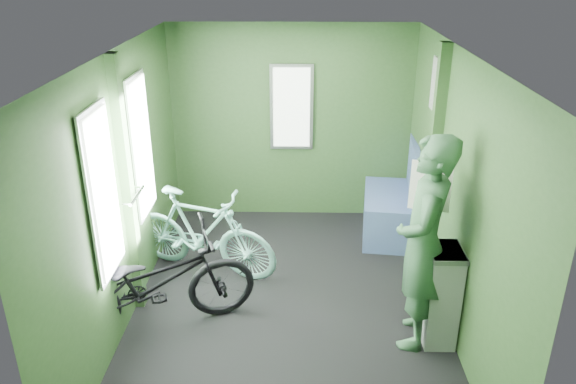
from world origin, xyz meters
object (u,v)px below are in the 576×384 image
Objects in this scene: bench_seat at (391,209)px; passenger at (424,244)px; waste_box at (441,296)px; bicycle_black at (159,327)px; bicycle_mint at (204,273)px.

passenger is at bearing -85.48° from bench_seat.
passenger is 2.10× the size of waste_box.
bench_seat is (2.27, 1.81, 0.31)m from bicycle_black.
bicycle_mint is (0.26, 0.90, 0.00)m from bicycle_black.
bicycle_black is at bearing -76.95° from passenger.
bicycle_black is 2.42m from waste_box.
bench_seat is at bearing -166.86° from passenger.
waste_box reaches higher than bicycle_mint.
bicycle_mint reaches higher than bicycle_black.
bicycle_mint is 2.38m from waste_box.
passenger is (2.20, -0.09, 0.90)m from bicycle_black.
bicycle_mint is at bearing 154.92° from waste_box.
bicycle_black is at bearing -175.61° from bicycle_mint.
passenger is 0.51m from waste_box.
waste_box is (2.38, -0.10, 0.43)m from bicycle_black.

